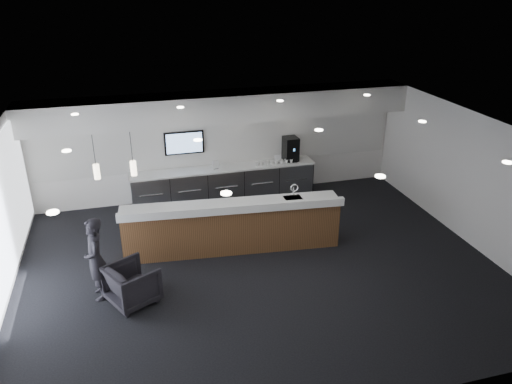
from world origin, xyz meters
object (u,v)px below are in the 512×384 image
object	(u,v)px
lounge_guest	(96,259)
coffee_machine	(291,149)
service_counter	(232,226)
armchair	(132,284)

from	to	relation	value
lounge_guest	coffee_machine	bearing A→B (deg)	120.22
coffee_machine	lounge_guest	distance (m)	6.51
coffee_machine	lounge_guest	world-z (taller)	lounge_guest
service_counter	armchair	size ratio (longest dim) A/B	5.74
coffee_machine	armchair	bearing A→B (deg)	-139.62
armchair	lounge_guest	size ratio (longest dim) A/B	0.51
service_counter	armchair	bearing A→B (deg)	-141.98
armchair	lounge_guest	xyz separation A→B (m)	(-0.62, 0.34, 0.45)
coffee_machine	armchair	xyz separation A→B (m)	(-4.59, -4.22, -0.89)
service_counter	coffee_machine	size ratio (longest dim) A/B	7.44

